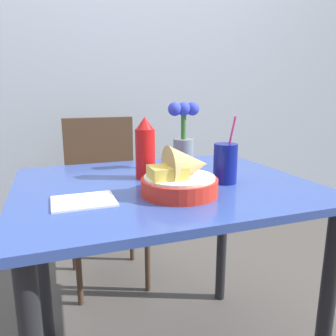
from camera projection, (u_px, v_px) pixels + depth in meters
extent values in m
cube|color=#9EA8B7|center=(101.00, 56.00, 2.15)|extent=(7.00, 0.06, 2.60)
cube|color=#334C9E|center=(164.00, 186.00, 1.12)|extent=(0.98, 0.79, 0.02)
cylinder|color=black|center=(325.00, 316.00, 1.04)|extent=(0.05, 0.05, 0.74)
cylinder|color=black|center=(42.00, 262.00, 1.38)|extent=(0.05, 0.05, 0.74)
cylinder|color=black|center=(222.00, 233.00, 1.66)|extent=(0.05, 0.05, 0.74)
cylinder|color=#473323|center=(79.00, 266.00, 1.64)|extent=(0.03, 0.03, 0.43)
cylinder|color=#473323|center=(147.00, 254.00, 1.76)|extent=(0.03, 0.03, 0.43)
cylinder|color=#473323|center=(73.00, 237.00, 1.97)|extent=(0.03, 0.03, 0.43)
cylinder|color=#473323|center=(132.00, 229.00, 2.09)|extent=(0.03, 0.03, 0.43)
cube|color=#473323|center=(107.00, 208.00, 1.82)|extent=(0.40, 0.40, 0.02)
cube|color=#473323|center=(100.00, 158.00, 1.93)|extent=(0.40, 0.03, 0.47)
cylinder|color=red|center=(179.00, 186.00, 0.99)|extent=(0.23, 0.23, 0.05)
cylinder|color=white|center=(179.00, 177.00, 0.98)|extent=(0.21, 0.21, 0.01)
cone|color=tan|center=(188.00, 165.00, 0.98)|extent=(0.13, 0.13, 0.13)
cube|color=#E5C14C|center=(167.00, 174.00, 0.95)|extent=(0.10, 0.08, 0.04)
cylinder|color=red|center=(145.00, 154.00, 1.16)|extent=(0.07, 0.07, 0.18)
cone|color=red|center=(145.00, 123.00, 1.13)|extent=(0.06, 0.06, 0.04)
cylinder|color=navy|center=(225.00, 163.00, 1.11)|extent=(0.08, 0.08, 0.13)
cylinder|color=black|center=(225.00, 166.00, 1.11)|extent=(0.07, 0.07, 0.11)
cylinder|color=#EA3884|center=(229.00, 146.00, 1.10)|extent=(0.01, 0.07, 0.20)
cylinder|color=gray|center=(183.00, 154.00, 1.31)|extent=(0.08, 0.08, 0.12)
cylinder|color=#33722D|center=(184.00, 126.00, 1.29)|extent=(0.02, 0.02, 0.11)
sphere|color=blue|center=(184.00, 109.00, 1.27)|extent=(0.05, 0.05, 0.05)
sphere|color=blue|center=(175.00, 109.00, 1.26)|extent=(0.05, 0.05, 0.05)
sphere|color=blue|center=(193.00, 109.00, 1.29)|extent=(0.05, 0.05, 0.05)
cube|color=white|center=(84.00, 201.00, 0.92)|extent=(0.17, 0.14, 0.01)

